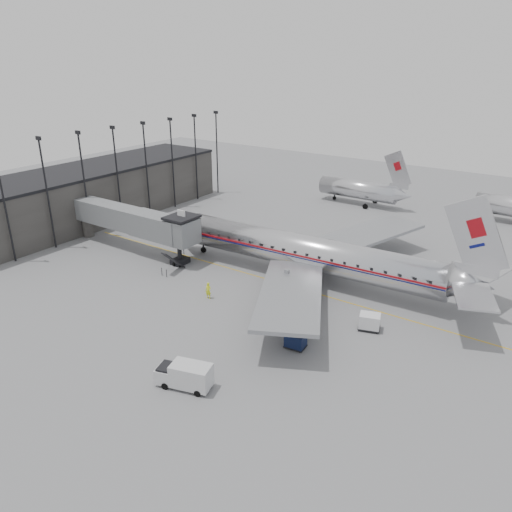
{
  "coord_description": "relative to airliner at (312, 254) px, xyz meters",
  "views": [
    {
      "loc": [
        32.34,
        -39.28,
        25.22
      ],
      "look_at": [
        1.71,
        4.85,
        3.2
      ],
      "focal_mm": 35.0,
      "sensor_mm": 36.0,
      "label": 1
    }
  ],
  "objects": [
    {
      "name": "floodlight_masts",
      "position": [
        -34.32,
        3.96,
        5.09
      ],
      "size": [
        0.9,
        42.25,
        15.25
      ],
      "color": "black",
      "rests_on": "ground"
    },
    {
      "name": "airliner",
      "position": [
        0.0,
        0.0,
        0.0
      ],
      "size": [
        41.23,
        38.14,
        13.03
      ],
      "rotation": [
        0.0,
        0.0,
        0.05
      ],
      "color": "silver",
      "rests_on": "ground"
    },
    {
      "name": "apron_line",
      "position": [
        -3.82,
        -3.04,
        -3.27
      ],
      "size": [
        60.0,
        0.15,
        0.01
      ],
      "primitive_type": "cube",
      "rotation": [
        0.0,
        0.0,
        1.57
      ],
      "color": "gold",
      "rests_on": "ground"
    },
    {
      "name": "service_van",
      "position": [
        1.68,
        -24.09,
        -2.14
      ],
      "size": [
        4.9,
        2.97,
        2.16
      ],
      "rotation": [
        0.0,
        0.0,
        0.28
      ],
      "color": "silver",
      "rests_on": "ground"
    },
    {
      "name": "jet_bridge",
      "position": [
        -23.48,
        -5.37,
        0.9
      ],
      "size": [
        21.0,
        6.2,
        7.1
      ],
      "color": "#5B5D60",
      "rests_on": "ground"
    },
    {
      "name": "baggage_cart_white",
      "position": [
        10.36,
        -7.04,
        -2.41
      ],
      "size": [
        2.45,
        2.13,
        1.62
      ],
      "rotation": [
        0.0,
        0.0,
        0.31
      ],
      "color": "silver",
      "rests_on": "ground"
    },
    {
      "name": "ramp_worker",
      "position": [
        -6.87,
        -10.87,
        -2.35
      ],
      "size": [
        0.74,
        0.55,
        1.86
      ],
      "primitive_type": "imported",
      "rotation": [
        0.0,
        0.0,
        0.17
      ],
      "color": "#E4F11C",
      "rests_on": "ground"
    },
    {
      "name": "ground",
      "position": [
        -6.82,
        -9.04,
        -3.28
      ],
      "size": [
        160.0,
        160.0,
        0.0
      ],
      "primitive_type": "plane",
      "color": "slate",
      "rests_on": "ground"
    },
    {
      "name": "distant_aircraft_near",
      "position": [
        -8.62,
        32.96,
        -0.54
      ],
      "size": [
        16.39,
        3.2,
        10.26
      ],
      "color": "silver",
      "rests_on": "ground"
    },
    {
      "name": "terminal",
      "position": [
        -40.82,
        0.96,
        0.72
      ],
      "size": [
        12.0,
        46.0,
        8.0
      ],
      "primitive_type": "cube",
      "color": "#383532",
      "rests_on": "ground"
    },
    {
      "name": "baggage_cart_navy",
      "position": [
        6.11,
        -14.02,
        -2.5
      ],
      "size": [
        1.99,
        1.6,
        1.46
      ],
      "rotation": [
        0.0,
        0.0,
        0.1
      ],
      "color": "black",
      "rests_on": "ground"
    }
  ]
}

